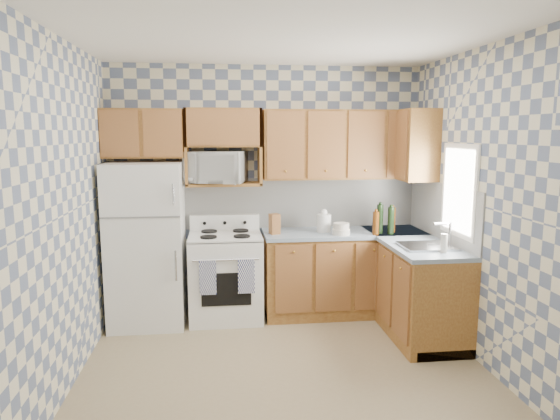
# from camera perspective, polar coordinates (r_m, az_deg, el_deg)

# --- Properties ---
(floor) EXTENTS (3.40, 3.40, 0.00)m
(floor) POSITION_cam_1_polar(r_m,az_deg,el_deg) (4.41, 0.54, -17.84)
(floor) COLOR #8A7654
(floor) RESTS_ON ground
(back_wall) EXTENTS (3.40, 0.02, 2.70)m
(back_wall) POSITION_cam_1_polar(r_m,az_deg,el_deg) (5.56, -1.55, 2.35)
(back_wall) COLOR slate
(back_wall) RESTS_ON ground
(right_wall) EXTENTS (0.02, 3.20, 2.70)m
(right_wall) POSITION_cam_1_polar(r_m,az_deg,el_deg) (4.53, 22.42, 0.18)
(right_wall) COLOR slate
(right_wall) RESTS_ON ground
(backsplash_back) EXTENTS (2.60, 0.02, 0.56)m
(backsplash_back) POSITION_cam_1_polar(r_m,az_deg,el_deg) (5.62, 2.52, 0.87)
(backsplash_back) COLOR silver
(backsplash_back) RESTS_ON back_wall
(backsplash_right) EXTENTS (0.02, 1.60, 0.56)m
(backsplash_right) POSITION_cam_1_polar(r_m,az_deg,el_deg) (5.25, 17.99, -0.13)
(backsplash_right) COLOR silver
(backsplash_right) RESTS_ON right_wall
(refrigerator) EXTENTS (0.75, 0.70, 1.68)m
(refrigerator) POSITION_cam_1_polar(r_m,az_deg,el_deg) (5.34, -14.97, -3.79)
(refrigerator) COLOR white
(refrigerator) RESTS_ON floor
(stove_body) EXTENTS (0.76, 0.65, 0.90)m
(stove_body) POSITION_cam_1_polar(r_m,az_deg,el_deg) (5.40, -6.21, -7.66)
(stove_body) COLOR white
(stove_body) RESTS_ON floor
(cooktop) EXTENTS (0.76, 0.65, 0.02)m
(cooktop) POSITION_cam_1_polar(r_m,az_deg,el_deg) (5.29, -6.29, -2.93)
(cooktop) COLOR silver
(cooktop) RESTS_ON stove_body
(backguard) EXTENTS (0.76, 0.08, 0.17)m
(backguard) POSITION_cam_1_polar(r_m,az_deg,el_deg) (5.54, -6.34, -1.39)
(backguard) COLOR white
(backguard) RESTS_ON cooktop
(dish_towel_left) EXTENTS (0.17, 0.02, 0.35)m
(dish_towel_left) POSITION_cam_1_polar(r_m,az_deg,el_deg) (5.04, -8.25, -7.65)
(dish_towel_left) COLOR navy
(dish_towel_left) RESTS_ON stove_body
(dish_towel_right) EXTENTS (0.17, 0.02, 0.35)m
(dish_towel_right) POSITION_cam_1_polar(r_m,az_deg,el_deg) (5.05, -3.88, -7.57)
(dish_towel_right) COLOR navy
(dish_towel_right) RESTS_ON stove_body
(base_cabinets_back) EXTENTS (1.75, 0.60, 0.88)m
(base_cabinets_back) POSITION_cam_1_polar(r_m,az_deg,el_deg) (5.59, 7.29, -7.22)
(base_cabinets_back) COLOR brown
(base_cabinets_back) RESTS_ON floor
(base_cabinets_right) EXTENTS (0.60, 1.60, 0.88)m
(base_cabinets_right) POSITION_cam_1_polar(r_m,az_deg,el_deg) (5.31, 14.72, -8.32)
(base_cabinets_right) COLOR brown
(base_cabinets_right) RESTS_ON floor
(countertop_back) EXTENTS (1.77, 0.63, 0.04)m
(countertop_back) POSITION_cam_1_polar(r_m,az_deg,el_deg) (5.48, 7.40, -2.60)
(countertop_back) COLOR gray
(countertop_back) RESTS_ON base_cabinets_back
(countertop_right) EXTENTS (0.63, 1.60, 0.04)m
(countertop_right) POSITION_cam_1_polar(r_m,az_deg,el_deg) (5.19, 14.87, -3.46)
(countertop_right) COLOR gray
(countertop_right) RESTS_ON base_cabinets_right
(upper_cabinets_back) EXTENTS (1.75, 0.33, 0.74)m
(upper_cabinets_back) POSITION_cam_1_polar(r_m,az_deg,el_deg) (5.51, 7.24, 7.43)
(upper_cabinets_back) COLOR brown
(upper_cabinets_back) RESTS_ON back_wall
(upper_cabinets_fridge) EXTENTS (0.82, 0.33, 0.50)m
(upper_cabinets_fridge) POSITION_cam_1_polar(r_m,az_deg,el_deg) (5.40, -15.34, 8.43)
(upper_cabinets_fridge) COLOR brown
(upper_cabinets_fridge) RESTS_ON back_wall
(upper_cabinets_right) EXTENTS (0.33, 0.70, 0.74)m
(upper_cabinets_right) POSITION_cam_1_polar(r_m,az_deg,el_deg) (5.55, 14.90, 7.21)
(upper_cabinets_right) COLOR brown
(upper_cabinets_right) RESTS_ON right_wall
(microwave_shelf) EXTENTS (0.80, 0.33, 0.03)m
(microwave_shelf) POSITION_cam_1_polar(r_m,az_deg,el_deg) (5.37, -6.40, 2.97)
(microwave_shelf) COLOR brown
(microwave_shelf) RESTS_ON back_wall
(microwave) EXTENTS (0.69, 0.55, 0.34)m
(microwave) POSITION_cam_1_polar(r_m,az_deg,el_deg) (5.32, -7.35, 4.87)
(microwave) COLOR white
(microwave) RESTS_ON microwave_shelf
(sink) EXTENTS (0.48, 0.40, 0.03)m
(sink) POSITION_cam_1_polar(r_m,az_deg,el_deg) (4.87, 16.45, -4.03)
(sink) COLOR #B7B7BC
(sink) RESTS_ON countertop_right
(window) EXTENTS (0.02, 0.66, 0.86)m
(window) POSITION_cam_1_polar(r_m,az_deg,el_deg) (4.91, 19.78, 2.12)
(window) COLOR white
(window) RESTS_ON right_wall
(bottle_0) EXTENTS (0.07, 0.07, 0.31)m
(bottle_0) POSITION_cam_1_polar(r_m,az_deg,el_deg) (5.39, 11.35, -1.00)
(bottle_0) COLOR black
(bottle_0) RESTS_ON countertop_back
(bottle_1) EXTENTS (0.07, 0.07, 0.29)m
(bottle_1) POSITION_cam_1_polar(r_m,az_deg,el_deg) (5.37, 12.56, -1.20)
(bottle_1) COLOR black
(bottle_1) RESTS_ON countertop_back
(bottle_2) EXTENTS (0.07, 0.07, 0.27)m
(bottle_2) POSITION_cam_1_polar(r_m,az_deg,el_deg) (5.48, 12.70, -1.11)
(bottle_2) COLOR #4C2508
(bottle_2) RESTS_ON countertop_back
(bottle_3) EXTENTS (0.07, 0.07, 0.25)m
(bottle_3) POSITION_cam_1_polar(r_m,az_deg,el_deg) (5.30, 10.89, -1.50)
(bottle_3) COLOR #4C2508
(bottle_3) RESTS_ON countertop_back
(knife_block) EXTENTS (0.12, 0.12, 0.21)m
(knife_block) POSITION_cam_1_polar(r_m,az_deg,el_deg) (5.25, -0.63, -1.60)
(knife_block) COLOR brown
(knife_block) RESTS_ON countertop_back
(electric_kettle) EXTENTS (0.15, 0.15, 0.19)m
(electric_kettle) POSITION_cam_1_polar(r_m,az_deg,el_deg) (5.38, 5.04, -1.50)
(electric_kettle) COLOR white
(electric_kettle) RESTS_ON countertop_back
(food_containers) EXTENTS (0.19, 0.19, 0.12)m
(food_containers) POSITION_cam_1_polar(r_m,az_deg,el_deg) (5.26, 7.00, -2.15)
(food_containers) COLOR beige
(food_containers) RESTS_ON countertop_back
(soap_bottle) EXTENTS (0.06, 0.06, 0.17)m
(soap_bottle) POSITION_cam_1_polar(r_m,az_deg,el_deg) (4.68, 18.22, -3.63)
(soap_bottle) COLOR beige
(soap_bottle) RESTS_ON countertop_right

